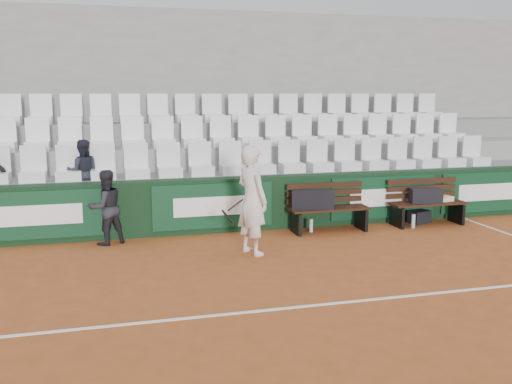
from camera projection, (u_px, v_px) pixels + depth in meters
name	position (u px, v px, depth m)	size (l,w,h in m)	color
ground	(289.00, 308.00, 6.83)	(80.00, 80.00, 0.00)	#A85326
court_baseline	(289.00, 308.00, 6.83)	(18.00, 0.06, 0.01)	white
back_barrier	(226.00, 205.00, 10.56)	(18.00, 0.34, 1.00)	black
grandstand_tier_front	(216.00, 199.00, 11.15)	(18.00, 0.95, 1.00)	gray
grandstand_tier_mid	(207.00, 180.00, 12.02)	(18.00, 0.95, 1.45)	gray
grandstand_tier_back	(200.00, 164.00, 12.88)	(18.00, 0.95, 1.90)	gray
grandstand_rear_wall	(194.00, 108.00, 13.26)	(18.00, 0.30, 4.40)	gray
seat_row_front	(217.00, 158.00, 10.84)	(11.90, 0.44, 0.63)	white
seat_row_mid	(208.00, 131.00, 11.67)	(11.90, 0.44, 0.63)	white
seat_row_back	(200.00, 108.00, 12.50)	(11.90, 0.44, 0.63)	silver
bench_left	(329.00, 219.00, 10.58)	(1.50, 0.56, 0.45)	black
bench_right	(427.00, 213.00, 11.10)	(1.50, 0.56, 0.45)	#33190F
sports_bag_left	(312.00, 199.00, 10.46)	(0.77, 0.33, 0.33)	black
sports_bag_right	(426.00, 196.00, 10.99)	(0.59, 0.28, 0.28)	black
towel	(443.00, 199.00, 11.18)	(0.34, 0.25, 0.09)	beige
sports_bag_ground	(419.00, 217.00, 11.26)	(0.42, 0.26, 0.26)	black
water_bottle_near	(311.00, 225.00, 10.54)	(0.07, 0.07, 0.25)	silver
water_bottle_far	(413.00, 221.00, 10.85)	(0.07, 0.07, 0.27)	silver
tennis_player	(252.00, 200.00, 9.01)	(0.81, 0.75, 1.74)	silver
ball_kid	(106.00, 207.00, 9.61)	(0.62, 0.48, 1.28)	#222129
spectator_c	(82.00, 147.00, 10.22)	(0.57, 0.44, 1.17)	#1E222D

